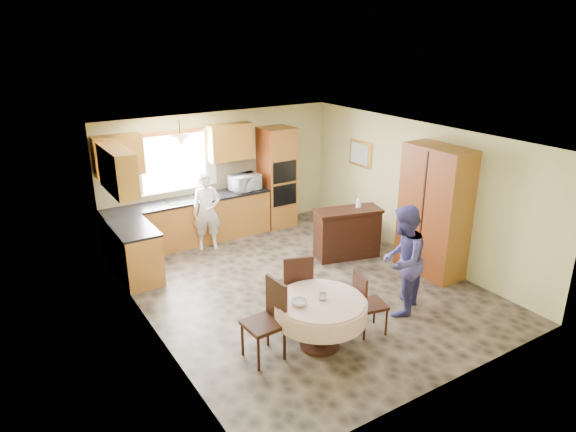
% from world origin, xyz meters
% --- Properties ---
extents(floor, '(5.00, 6.00, 0.01)m').
position_xyz_m(floor, '(0.00, 0.00, 0.00)').
color(floor, brown).
rests_on(floor, ground).
extents(ceiling, '(5.00, 6.00, 0.01)m').
position_xyz_m(ceiling, '(0.00, 0.00, 2.50)').
color(ceiling, white).
rests_on(ceiling, wall_back).
extents(wall_back, '(5.00, 0.02, 2.50)m').
position_xyz_m(wall_back, '(0.00, 3.00, 1.25)').
color(wall_back, '#CEC984').
rests_on(wall_back, floor).
extents(wall_front, '(5.00, 0.02, 2.50)m').
position_xyz_m(wall_front, '(0.00, -3.00, 1.25)').
color(wall_front, '#CEC984').
rests_on(wall_front, floor).
extents(wall_left, '(0.02, 6.00, 2.50)m').
position_xyz_m(wall_left, '(-2.50, 0.00, 1.25)').
color(wall_left, '#CEC984').
rests_on(wall_left, floor).
extents(wall_right, '(0.02, 6.00, 2.50)m').
position_xyz_m(wall_right, '(2.50, 0.00, 1.25)').
color(wall_right, '#CEC984').
rests_on(wall_right, floor).
extents(window, '(1.40, 0.03, 1.10)m').
position_xyz_m(window, '(-1.00, 2.98, 1.60)').
color(window, white).
rests_on(window, wall_back).
extents(curtain_left, '(0.22, 0.02, 1.15)m').
position_xyz_m(curtain_left, '(-1.75, 2.93, 1.65)').
color(curtain_left, white).
rests_on(curtain_left, wall_back).
extents(curtain_right, '(0.22, 0.02, 1.15)m').
position_xyz_m(curtain_right, '(-0.25, 2.93, 1.65)').
color(curtain_right, white).
rests_on(curtain_right, wall_back).
extents(base_cab_back, '(3.30, 0.60, 0.88)m').
position_xyz_m(base_cab_back, '(-0.85, 2.70, 0.44)').
color(base_cab_back, gold).
rests_on(base_cab_back, floor).
extents(counter_back, '(3.30, 0.64, 0.04)m').
position_xyz_m(counter_back, '(-0.85, 2.70, 0.90)').
color(counter_back, black).
rests_on(counter_back, base_cab_back).
extents(base_cab_left, '(0.60, 1.20, 0.88)m').
position_xyz_m(base_cab_left, '(-2.20, 1.80, 0.44)').
color(base_cab_left, gold).
rests_on(base_cab_left, floor).
extents(counter_left, '(0.64, 1.20, 0.04)m').
position_xyz_m(counter_left, '(-2.20, 1.80, 0.90)').
color(counter_left, black).
rests_on(counter_left, base_cab_left).
extents(backsplash, '(3.30, 0.02, 0.55)m').
position_xyz_m(backsplash, '(-0.85, 2.99, 1.18)').
color(backsplash, beige).
rests_on(backsplash, wall_back).
extents(wall_cab_left, '(0.85, 0.33, 0.72)m').
position_xyz_m(wall_cab_left, '(-2.05, 2.83, 1.91)').
color(wall_cab_left, '#C28130').
rests_on(wall_cab_left, wall_back).
extents(wall_cab_right, '(0.90, 0.33, 0.72)m').
position_xyz_m(wall_cab_right, '(0.15, 2.83, 1.91)').
color(wall_cab_right, '#C28130').
rests_on(wall_cab_right, wall_back).
extents(wall_cab_side, '(0.33, 1.20, 0.72)m').
position_xyz_m(wall_cab_side, '(-2.33, 1.80, 1.91)').
color(wall_cab_side, '#C28130').
rests_on(wall_cab_side, wall_left).
extents(oven_tower, '(0.66, 0.62, 2.12)m').
position_xyz_m(oven_tower, '(1.15, 2.69, 1.06)').
color(oven_tower, gold).
rests_on(oven_tower, floor).
extents(oven_upper, '(0.56, 0.01, 0.45)m').
position_xyz_m(oven_upper, '(1.15, 2.38, 1.25)').
color(oven_upper, black).
rests_on(oven_upper, oven_tower).
extents(oven_lower, '(0.56, 0.01, 0.45)m').
position_xyz_m(oven_lower, '(1.15, 2.38, 0.75)').
color(oven_lower, black).
rests_on(oven_lower, oven_tower).
extents(pendant, '(0.36, 0.36, 0.18)m').
position_xyz_m(pendant, '(-1.00, 2.50, 2.12)').
color(pendant, beige).
rests_on(pendant, ceiling).
extents(sideboard, '(1.31, 0.79, 0.87)m').
position_xyz_m(sideboard, '(1.37, 0.55, 0.44)').
color(sideboard, black).
rests_on(sideboard, floor).
extents(space_heater, '(0.40, 0.31, 0.50)m').
position_xyz_m(space_heater, '(1.98, 0.98, 0.25)').
color(space_heater, black).
rests_on(space_heater, floor).
extents(cupboard, '(0.58, 1.17, 2.23)m').
position_xyz_m(cupboard, '(2.22, -0.71, 1.12)').
color(cupboard, gold).
rests_on(cupboard, floor).
extents(dining_table, '(1.23, 1.23, 0.70)m').
position_xyz_m(dining_table, '(-0.74, -1.54, 0.54)').
color(dining_table, black).
rests_on(dining_table, floor).
extents(chair_left, '(0.48, 0.48, 1.06)m').
position_xyz_m(chair_left, '(-1.42, -1.36, 0.58)').
color(chair_left, black).
rests_on(chair_left, floor).
extents(chair_back, '(0.57, 0.57, 1.05)m').
position_xyz_m(chair_back, '(-0.64, -0.81, 0.58)').
color(chair_back, black).
rests_on(chair_back, floor).
extents(chair_right, '(0.47, 0.47, 0.91)m').
position_xyz_m(chair_right, '(-0.02, -1.61, 0.50)').
color(chair_right, black).
rests_on(chair_right, floor).
extents(framed_picture, '(0.06, 0.64, 0.53)m').
position_xyz_m(framed_picture, '(2.47, 1.57, 1.63)').
color(framed_picture, '#EDA545').
rests_on(framed_picture, wall_right).
extents(microwave, '(0.64, 0.48, 0.32)m').
position_xyz_m(microwave, '(0.36, 2.65, 1.08)').
color(microwave, silver).
rests_on(microwave, counter_back).
extents(person_sink, '(0.63, 0.50, 1.51)m').
position_xyz_m(person_sink, '(-0.65, 2.30, 0.75)').
color(person_sink, silver).
rests_on(person_sink, floor).
extents(person_dining, '(1.02, 0.96, 1.67)m').
position_xyz_m(person_dining, '(0.80, -1.44, 0.84)').
color(person_dining, '#3E3A7F').
rests_on(person_dining, floor).
extents(bowl_sideboard, '(0.28, 0.28, 0.05)m').
position_xyz_m(bowl_sideboard, '(1.07, 0.55, 0.90)').
color(bowl_sideboard, '#B2B2B2').
rests_on(bowl_sideboard, sideboard).
extents(bottle_sideboard, '(0.14, 0.14, 0.28)m').
position_xyz_m(bottle_sideboard, '(1.62, 0.55, 1.01)').
color(bottle_sideboard, silver).
rests_on(bottle_sideboard, sideboard).
extents(cup_table, '(0.15, 0.15, 0.09)m').
position_xyz_m(cup_table, '(-0.71, -1.55, 0.75)').
color(cup_table, '#B2B2B2').
rests_on(cup_table, dining_table).
extents(bowl_table, '(0.23, 0.23, 0.07)m').
position_xyz_m(bowl_table, '(-1.05, -1.51, 0.73)').
color(bowl_table, '#B2B2B2').
rests_on(bowl_table, dining_table).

